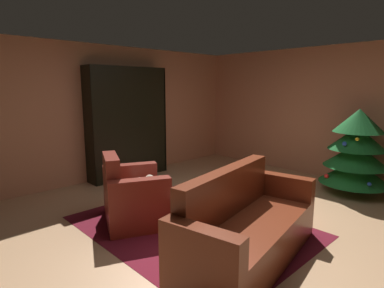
# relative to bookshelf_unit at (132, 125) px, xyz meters

# --- Properties ---
(ground_plane) EXTENTS (7.52, 7.52, 0.00)m
(ground_plane) POSITION_rel_bookshelf_unit_xyz_m (2.71, -0.44, -1.02)
(ground_plane) COLOR tan
(wall_back) EXTENTS (5.97, 0.06, 2.54)m
(wall_back) POSITION_rel_bookshelf_unit_xyz_m (2.71, 2.73, 0.25)
(wall_back) COLOR tan
(wall_back) RESTS_ON ground
(wall_left) EXTENTS (0.06, 6.39, 2.54)m
(wall_left) POSITION_rel_bookshelf_unit_xyz_m (-0.25, -0.44, 0.25)
(wall_left) COLOR tan
(wall_left) RESTS_ON ground
(area_rug) EXTENTS (2.86, 2.16, 0.01)m
(area_rug) POSITION_rel_bookshelf_unit_xyz_m (2.52, -0.79, -1.02)
(area_rug) COLOR maroon
(area_rug) RESTS_ON ground
(bookshelf_unit) EXTENTS (0.36, 1.62, 2.14)m
(bookshelf_unit) POSITION_rel_bookshelf_unit_xyz_m (0.00, 0.00, 0.00)
(bookshelf_unit) COLOR black
(bookshelf_unit) RESTS_ON ground
(armchair_red) EXTENTS (1.17, 1.07, 0.91)m
(armchair_red) POSITION_rel_bookshelf_unit_xyz_m (1.87, -1.23, -0.70)
(armchair_red) COLOR maroon
(armchair_red) RESTS_ON ground
(couch_red) EXTENTS (1.09, 2.07, 0.92)m
(couch_red) POSITION_rel_bookshelf_unit_xyz_m (3.46, -0.90, -0.71)
(couch_red) COLOR maroon
(couch_red) RESTS_ON ground
(coffee_table) EXTENTS (0.67, 0.67, 0.41)m
(coffee_table) POSITION_rel_bookshelf_unit_xyz_m (2.53, -0.75, -0.65)
(coffee_table) COLOR black
(coffee_table) RESTS_ON ground
(book_stack_on_table) EXTENTS (0.23, 0.18, 0.08)m
(book_stack_on_table) POSITION_rel_bookshelf_unit_xyz_m (2.57, -0.80, -0.57)
(book_stack_on_table) COLOR #E4CB56
(book_stack_on_table) RESTS_ON coffee_table
(bottle_on_table) EXTENTS (0.07, 0.07, 0.26)m
(bottle_on_table) POSITION_rel_bookshelf_unit_xyz_m (2.67, -0.87, -0.50)
(bottle_on_table) COLOR #17532B
(bottle_on_table) RESTS_ON coffee_table
(decorated_tree) EXTENTS (1.11, 1.11, 1.41)m
(decorated_tree) POSITION_rel_bookshelf_unit_xyz_m (3.45, 2.09, -0.31)
(decorated_tree) COLOR brown
(decorated_tree) RESTS_ON ground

